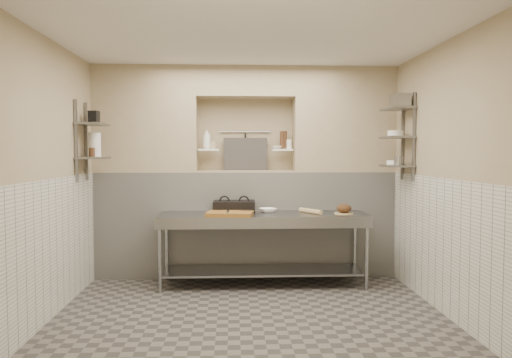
{
  "coord_description": "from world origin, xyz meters",
  "views": [
    {
      "loc": [
        -0.17,
        -4.99,
        1.66
      ],
      "look_at": [
        0.1,
        0.9,
        1.35
      ],
      "focal_mm": 35.0,
      "sensor_mm": 36.0,
      "label": 1
    }
  ],
  "objects": [
    {
      "name": "splash_panel",
      "position": [
        0.0,
        1.85,
        1.64
      ],
      "size": [
        0.6,
        0.08,
        0.45
      ],
      "primitive_type": "cube",
      "rotation": [
        -0.14,
        0.0,
        0.0
      ],
      "color": "#383330",
      "rests_on": "alcove_sill"
    },
    {
      "name": "prep_table",
      "position": [
        0.2,
        1.18,
        0.64
      ],
      "size": [
        2.6,
        0.7,
        0.9
      ],
      "color": "gray",
      "rests_on": "floor"
    },
    {
      "name": "jar_alcove",
      "position": [
        -0.44,
        1.76,
        1.77
      ],
      "size": [
        0.07,
        0.07,
        0.11
      ],
      "primitive_type": "cube",
      "color": "tan",
      "rests_on": "alcove_shelf_left"
    },
    {
      "name": "wall_shelf_left_upper",
      "position": [
        -1.84,
        1.05,
        2.0
      ],
      "size": [
        0.3,
        0.5,
        0.03
      ],
      "primitive_type": "cube",
      "color": "slate",
      "rests_on": "wall_left"
    },
    {
      "name": "wall_back",
      "position": [
        0.0,
        2.0,
        1.4
      ],
      "size": [
        4.0,
        0.1,
        2.8
      ],
      "primitive_type": "cube",
      "color": "tan",
      "rests_on": "ground"
    },
    {
      "name": "bowl_right_mid",
      "position": [
        1.84,
        1.11,
        1.9
      ],
      "size": [
        0.19,
        0.19,
        0.07
      ],
      "primitive_type": "cylinder",
      "color": "white",
      "rests_on": "wall_shelf_right_mid"
    },
    {
      "name": "alcove_shelf_right",
      "position": [
        0.5,
        1.75,
        1.7
      ],
      "size": [
        0.28,
        0.16,
        0.02
      ],
      "primitive_type": "cube",
      "color": "white",
      "rests_on": "backwall_lower"
    },
    {
      "name": "bowl_alcove",
      "position": [
        0.42,
        1.71,
        1.73
      ],
      "size": [
        0.15,
        0.15,
        0.04
      ],
      "primitive_type": "imported",
      "rotation": [
        0.0,
        0.0,
        0.23
      ],
      "color": "white",
      "rests_on": "alcove_shelf_right"
    },
    {
      "name": "jug_left",
      "position": [
        -1.84,
        1.12,
        1.76
      ],
      "size": [
        0.14,
        0.14,
        0.29
      ],
      "primitive_type": "cylinder",
      "color": "white",
      "rests_on": "wall_shelf_left_lower"
    },
    {
      "name": "mixing_bowl",
      "position": [
        0.27,
        1.33,
        0.93
      ],
      "size": [
        0.28,
        0.28,
        0.05
      ],
      "primitive_type": "imported",
      "rotation": [
        0.0,
        0.0,
        0.35
      ],
      "color": "white",
      "rests_on": "prep_table"
    },
    {
      "name": "panini_press",
      "position": [
        -0.16,
        1.38,
        0.97
      ],
      "size": [
        0.54,
        0.39,
        0.14
      ],
      "rotation": [
        0.0,
        0.0,
        -0.02
      ],
      "color": "black",
      "rests_on": "prep_table"
    },
    {
      "name": "alcove_shelf_left",
      "position": [
        -0.5,
        1.75,
        1.7
      ],
      "size": [
        0.28,
        0.16,
        0.02
      ],
      "primitive_type": "cube",
      "color": "white",
      "rests_on": "backwall_lower"
    },
    {
      "name": "wall_left",
      "position": [
        -2.05,
        0.0,
        1.4
      ],
      "size": [
        0.1,
        3.9,
        2.8
      ],
      "primitive_type": "cube",
      "color": "tan",
      "rests_on": "ground"
    },
    {
      "name": "backwall_lower",
      "position": [
        0.0,
        1.75,
        0.7
      ],
      "size": [
        4.0,
        0.4,
        1.4
      ],
      "primitive_type": "cube",
      "color": "silver",
      "rests_on": "floor"
    },
    {
      "name": "shelf_rail_right_b",
      "position": [
        1.98,
        0.85,
        1.85
      ],
      "size": [
        0.03,
        0.03,
        1.05
      ],
      "primitive_type": "cube",
      "color": "slate",
      "rests_on": "wall_right"
    },
    {
      "name": "shelf_rail_left_b",
      "position": [
        -1.98,
        0.85,
        1.8
      ],
      "size": [
        0.03,
        0.03,
        0.95
      ],
      "primitive_type": "cube",
      "color": "slate",
      "rests_on": "wall_left"
    },
    {
      "name": "cutting_board",
      "position": [
        -0.21,
        1.0,
        0.92
      ],
      "size": [
        0.59,
        0.45,
        0.05
      ],
      "primitive_type": "cube",
      "rotation": [
        0.0,
        0.0,
        -0.14
      ],
      "color": "brown",
      "rests_on": "prep_table"
    },
    {
      "name": "hanging_steel",
      "position": [
        0.0,
        1.9,
        1.78
      ],
      "size": [
        0.02,
        0.02,
        0.3
      ],
      "primitive_type": "cylinder",
      "color": "black",
      "rests_on": "utensil_rail"
    },
    {
      "name": "rolling_pin",
      "position": [
        0.8,
        1.2,
        0.93
      ],
      "size": [
        0.26,
        0.36,
        0.06
      ],
      "primitive_type": "cylinder",
      "rotation": [
        1.57,
        0.0,
        0.56
      ],
      "color": "tan",
      "rests_on": "prep_table"
    },
    {
      "name": "bread_loaf",
      "position": [
        1.21,
        1.13,
        0.97
      ],
      "size": [
        0.18,
        0.18,
        0.11
      ],
      "primitive_type": "ellipsoid",
      "color": "#4C2D19",
      "rests_on": "bread_board"
    },
    {
      "name": "wall_front",
      "position": [
        0.0,
        -2.0,
        1.4
      ],
      "size": [
        4.0,
        0.1,
        2.8
      ],
      "primitive_type": "cube",
      "color": "tan",
      "rests_on": "ground"
    },
    {
      "name": "knife_blade",
      "position": [
        0.06,
        1.08,
        0.95
      ],
      "size": [
        0.28,
        0.08,
        0.01
      ],
      "primitive_type": "cube",
      "rotation": [
        0.0,
        0.0,
        -0.18
      ],
      "color": "gray",
      "rests_on": "cutting_board"
    },
    {
      "name": "bread_board",
      "position": [
        1.21,
        1.13,
        0.91
      ],
      "size": [
        0.24,
        0.24,
        0.01
      ],
      "primitive_type": "cylinder",
      "color": "tan",
      "rests_on": "prep_table"
    },
    {
      "name": "condiment_c",
      "position": [
        0.59,
        1.76,
        1.78
      ],
      "size": [
        0.07,
        0.07,
        0.13
      ],
      "primitive_type": "cylinder",
      "color": "white",
      "rests_on": "alcove_shelf_right"
    },
    {
      "name": "condiment_b",
      "position": [
        0.49,
        1.76,
        1.83
      ],
      "size": [
        0.06,
        0.06,
        0.24
      ],
      "primitive_type": "cylinder",
      "color": "#422918",
      "rests_on": "alcove_shelf_right"
    },
    {
      "name": "wall_shelf_right_upper",
      "position": [
        1.84,
        1.05,
        2.2
      ],
      "size": [
        0.3,
        0.5,
        0.03
      ],
      "primitive_type": "cube",
      "color": "slate",
      "rests_on": "wall_right"
    },
    {
      "name": "box_left_upper",
      "position": [
        -1.84,
        1.11,
        2.09
      ],
      "size": [
        0.12,
        0.12,
        0.15
      ],
      "primitive_type": "cube",
      "rotation": [
        0.0,
        0.0,
        -0.16
      ],
      "color": "black",
      "rests_on": "wall_shelf_left_upper"
    },
    {
      "name": "wall_shelf_left_lower",
      "position": [
        -1.84,
        1.05,
        1.6
      ],
      "size": [
        0.3,
        0.5,
        0.02
      ],
      "primitive_type": "cube",
      "color": "slate",
      "rests_on": "wall_left"
    },
    {
      "name": "shelf_rail_right_a",
      "position": [
        1.98,
        1.25,
        1.85
      ],
      "size": [
        0.03,
        0.03,
        1.05
      ],
      "primitive_type": "cube",
      "color": "slate",
      "rests_on": "wall_right"
    },
    {
      "name": "wall_shelf_right_lower",
      "position": [
        1.84,
        1.05,
        1.5
      ],
      "size": [
        0.3,
        0.5,
        0.02
      ],
      "primitive_type": "cube",
      "color": "slate",
      "rests_on": "wall_right"
    },
    {
      "name": "tongs",
      "position": [
        -0.24,
        0.97,
        0.96
      ],
      "size": [
        0.04,
        0.27,
        0.03
      ],
      "primitive_type": "cylinder",
      "rotation": [
        1.57,
        0.0,
        -0.05
      ],
      "color": "gray",
      "rests_on": "cutting_board"
    },
    {
      "name": "shelf_rail_left_a",
      "position": [
        -1.98,
        1.25,
        1.8
      ],
      "size": [
        0.03,
        0.03,
        0.95
      ],
      "primitive_type": "cube",
      "color": "slate",
      "rests_on": "wall_left"
    },
    {
      "name": "wall_shelf_right_mid",
      "position": [
        1.84,
        1.05,
        1.85
      ],
      "size": [
        0.3,
        0.5,
        0.02
      ],
      "primitive_type": "cube",
      "color": "slate",
      "rests_on": "wall_right"
    },
    {
      "name": "backwall_pillar_left",
      "position": [
        -1.33,
        1.75,
        2.1
      ],
      "size": [
        1.35,
        0.4,
        1.4
      ],
      "primitive_type": "cube",
      "color": "tan",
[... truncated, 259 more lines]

